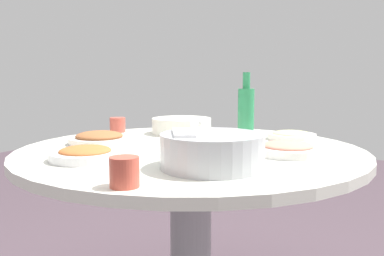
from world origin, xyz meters
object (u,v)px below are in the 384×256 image
object	(u,v)px
rice_bowl	(212,150)
tea_cup_near	(118,125)
soup_bowl	(182,126)
dish_stirfry	(99,138)
green_bottle	(246,110)
dish_shrimp	(288,149)
dish_noodles	(292,135)
dish_tofu_braise	(85,154)
round_dining_table	(191,189)
tea_cup_far	(124,172)

from	to	relation	value
rice_bowl	tea_cup_near	world-z (taller)	rice_bowl
soup_bowl	dish_stirfry	distance (m)	0.41
rice_bowl	tea_cup_near	size ratio (longest dim) A/B	4.10
dish_stirfry	green_bottle	size ratio (longest dim) A/B	0.85
dish_shrimp	dish_noodles	distance (m)	0.33
dish_tofu_braise	green_bottle	size ratio (longest dim) A/B	0.80
dish_stirfry	green_bottle	world-z (taller)	green_bottle
dish_stirfry	tea_cup_near	distance (m)	0.32
round_dining_table	tea_cup_near	xyz separation A→B (m)	(0.20, 0.48, 0.18)
dish_shrimp	dish_tofu_braise	size ratio (longest dim) A/B	1.03
round_dining_table	tea_cup_far	bearing A→B (deg)	-167.99
round_dining_table	rice_bowl	distance (m)	0.38
round_dining_table	tea_cup_near	world-z (taller)	tea_cup_near
rice_bowl	dish_stirfry	distance (m)	0.57
tea_cup_far	dish_noodles	bearing A→B (deg)	-9.68
soup_bowl	green_bottle	xyz separation A→B (m)	(0.10, -0.26, 0.08)
dish_tofu_braise	tea_cup_far	bearing A→B (deg)	-123.12
dish_tofu_braise	soup_bowl	bearing A→B (deg)	2.59
rice_bowl	dish_tofu_braise	distance (m)	0.39
dish_stirfry	dish_tofu_braise	xyz separation A→B (m)	(-0.25, -0.16, -0.00)
soup_bowl	tea_cup_near	distance (m)	0.29
dish_noodles	dish_shrimp	bearing A→B (deg)	-167.74
soup_bowl	dish_stirfry	xyz separation A→B (m)	(-0.39, 0.13, -0.01)
round_dining_table	rice_bowl	bearing A→B (deg)	-141.43
dish_noodles	green_bottle	size ratio (longest dim) A/B	0.72
dish_shrimp	dish_tofu_braise	bearing A→B (deg)	126.05
soup_bowl	tea_cup_near	xyz separation A→B (m)	(-0.10, 0.28, 0.00)
green_bottle	tea_cup_near	bearing A→B (deg)	110.48
soup_bowl	dish_noodles	size ratio (longest dim) A/B	1.39
dish_noodles	tea_cup_far	distance (m)	0.90
round_dining_table	tea_cup_near	bearing A→B (deg)	67.01
tea_cup_far	tea_cup_near	bearing A→B (deg)	39.22
rice_bowl	dish_shrimp	size ratio (longest dim) A/B	1.29
dish_stirfry	rice_bowl	bearing A→B (deg)	-107.52
soup_bowl	dish_noodles	xyz separation A→B (m)	(0.06, -0.47, -0.02)
soup_bowl	dish_stirfry	world-z (taller)	soup_bowl
dish_noodles	green_bottle	distance (m)	0.23
tea_cup_far	dish_stirfry	bearing A→B (deg)	45.74
rice_bowl	dish_tofu_braise	world-z (taller)	rice_bowl
round_dining_table	tea_cup_far	world-z (taller)	tea_cup_far
rice_bowl	tea_cup_far	bearing A→B (deg)	161.28
dish_tofu_braise	tea_cup_near	size ratio (longest dim) A/B	3.07
dish_noodles	soup_bowl	bearing A→B (deg)	97.12
soup_bowl	dish_noodles	world-z (taller)	soup_bowl
dish_tofu_braise	green_bottle	xyz separation A→B (m)	(0.74, -0.23, 0.09)
soup_bowl	tea_cup_far	distance (m)	0.89
soup_bowl	tea_cup_near	size ratio (longest dim) A/B	3.82
dish_shrimp	dish_noodles	bearing A→B (deg)	12.26
dish_noodles	tea_cup_far	world-z (taller)	tea_cup_far
green_bottle	dish_tofu_braise	bearing A→B (deg)	162.61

